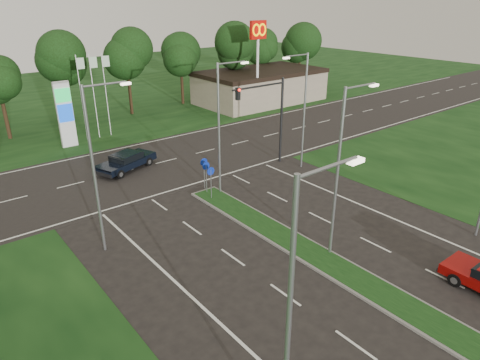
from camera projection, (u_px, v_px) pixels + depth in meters
ground at (426, 321)px, 18.32m from camera, size 160.00×160.00×0.00m
verge_far at (45, 100)px, 57.79m from camera, size 160.00×50.00×0.02m
cross_road at (156, 164)px, 35.54m from camera, size 160.00×12.00×0.02m
median_kerb at (350, 276)px, 21.16m from camera, size 2.00×26.00×0.12m
commercial_building at (260, 86)px, 56.00m from camera, size 16.00×9.00×4.00m
streetlight_median_near at (341, 165)px, 21.20m from camera, size 2.53×0.22×9.00m
streetlight_median_far at (221, 123)px, 28.37m from camera, size 2.53×0.22×9.00m
streetlight_left_near at (295, 306)px, 11.55m from camera, size 2.53×0.22×9.00m
streetlight_left_far at (97, 162)px, 21.60m from camera, size 2.53×0.22×9.00m
streetlight_right_far at (303, 106)px, 32.85m from camera, size 2.53×0.22×9.00m
traffic_signal at (270, 109)px, 33.53m from camera, size 5.10×0.42×7.00m
median_signs at (207, 172)px, 29.41m from camera, size 1.16×1.76×2.38m
gas_pylon at (67, 112)px, 38.60m from camera, size 5.80×1.26×8.00m
mcdonalds_sign at (258, 43)px, 48.45m from camera, size 2.20×0.47×10.40m
treeline_far at (77, 59)px, 44.35m from camera, size 6.00×6.00×9.90m
navy_sedan at (126, 161)px, 34.09m from camera, size 5.35×3.63×1.36m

